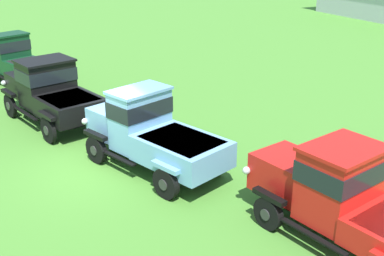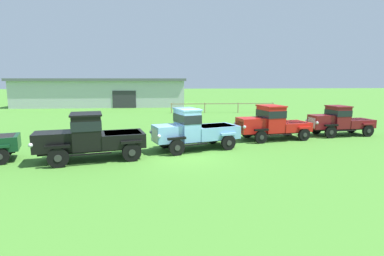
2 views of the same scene
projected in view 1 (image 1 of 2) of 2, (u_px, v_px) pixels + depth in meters
ground_plane at (99, 167)px, 14.37m from camera, size 240.00×240.00×0.00m
vintage_truck_foreground_near at (15, 60)px, 22.24m from camera, size 4.95×3.08×2.29m
vintage_truck_second_in_line at (50, 90)px, 17.56m from camera, size 5.44×3.16×2.31m
vintage_truck_midrow_center at (150, 132)px, 14.00m from camera, size 5.19×3.29×2.34m
vintage_truck_far_side at (342, 195)px, 10.59m from camera, size 5.12×2.81×2.26m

